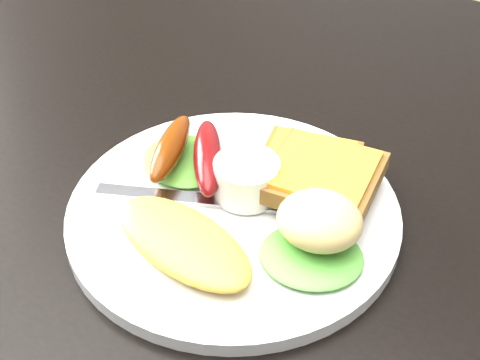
% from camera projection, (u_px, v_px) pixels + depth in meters
% --- Properties ---
extents(dining_table, '(1.20, 0.80, 0.04)m').
position_uv_depth(dining_table, '(266.00, 171.00, 0.60)').
color(dining_table, black).
rests_on(dining_table, ground).
extents(plate, '(0.26, 0.26, 0.01)m').
position_uv_depth(plate, '(233.00, 213.00, 0.52)').
color(plate, white).
rests_on(plate, dining_table).
extents(lettuce_left, '(0.09, 0.08, 0.01)m').
position_uv_depth(lettuce_left, '(186.00, 161.00, 0.55)').
color(lettuce_left, '#53942F').
rests_on(lettuce_left, plate).
extents(lettuce_right, '(0.09, 0.09, 0.01)m').
position_uv_depth(lettuce_right, '(311.00, 256.00, 0.47)').
color(lettuce_right, '#51A43D').
rests_on(lettuce_right, plate).
extents(omelette, '(0.13, 0.09, 0.02)m').
position_uv_depth(omelette, '(183.00, 241.00, 0.47)').
color(omelette, gold).
rests_on(omelette, plate).
extents(sausage_a, '(0.05, 0.09, 0.02)m').
position_uv_depth(sausage_a, '(171.00, 148.00, 0.54)').
color(sausage_a, '#6F2900').
rests_on(sausage_a, lettuce_left).
extents(sausage_b, '(0.07, 0.09, 0.02)m').
position_uv_depth(sausage_b, '(208.00, 157.00, 0.53)').
color(sausage_b, maroon).
rests_on(sausage_b, lettuce_left).
extents(ramekin, '(0.05, 0.05, 0.03)m').
position_uv_depth(ramekin, '(247.00, 178.00, 0.51)').
color(ramekin, white).
rests_on(ramekin, plate).
extents(toast_a, '(0.09, 0.09, 0.01)m').
position_uv_depth(toast_a, '(307.00, 167.00, 0.54)').
color(toast_a, brown).
rests_on(toast_a, plate).
extents(toast_b, '(0.09, 0.09, 0.01)m').
position_uv_depth(toast_b, '(322.00, 177.00, 0.51)').
color(toast_b, brown).
rests_on(toast_b, toast_a).
extents(potato_salad, '(0.07, 0.06, 0.03)m').
position_uv_depth(potato_salad, '(320.00, 220.00, 0.47)').
color(potato_salad, '#FAFBB6').
rests_on(potato_salad, lettuce_right).
extents(fork, '(0.15, 0.07, 0.00)m').
position_uv_depth(fork, '(193.00, 199.00, 0.52)').
color(fork, '#ADAFB7').
rests_on(fork, plate).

